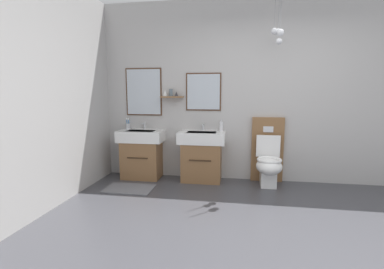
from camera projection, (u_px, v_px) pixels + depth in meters
The scene contains 11 objects.
ground_plane at pixel (290, 252), 2.46m from camera, with size 6.70×5.34×0.10m, color #3D3D42.
wall_back at pixel (269, 92), 4.22m from camera, with size 5.50×0.65×2.77m.
wall_left at pixel (10, 90), 2.69m from camera, with size 0.12×4.14×2.77m, color #B7B5B2.
bath_mat at pixel (129, 188), 3.96m from camera, with size 0.68×0.44×0.01m, color slate.
vanity_sink_left at pixel (142, 153), 4.45m from camera, with size 0.71×0.43×0.77m.
tap_on_left_sink at pixel (144, 125), 4.53m from camera, with size 0.03×0.13×0.11m.
vanity_sink_right at pixel (202, 155), 4.29m from camera, with size 0.71×0.43×0.77m.
tap_on_right_sink at pixel (203, 126), 4.37m from camera, with size 0.03×0.13×0.11m.
toilet at pixel (268, 160), 4.11m from camera, with size 0.48×0.62×1.00m.
toothbrush_cup at pixel (128, 126), 4.57m from camera, with size 0.07×0.07×0.19m.
soap_dispenser at pixel (221, 126), 4.33m from camera, with size 0.06×0.06×0.18m.
Camera 1 is at (-0.50, -2.40, 1.35)m, focal length 25.76 mm.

